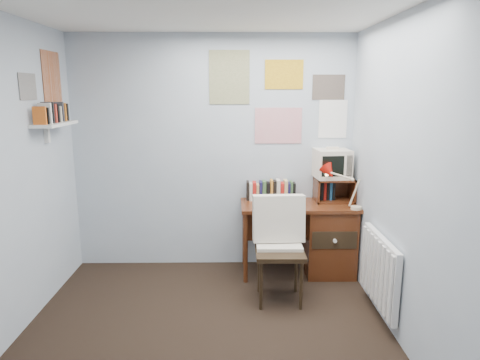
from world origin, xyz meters
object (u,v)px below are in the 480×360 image
object	(u,v)px
desk_chair	(280,253)
tv_riser	(334,190)
wall_shelf	(55,124)
desk	(323,236)
desk_lamp	(357,190)
crt_tv	(332,162)
radiator	(380,271)

from	to	relation	value
desk_chair	tv_riser	xyz separation A→B (m)	(0.65, 0.74, 0.41)
wall_shelf	tv_riser	bearing A→B (deg)	10.32
tv_riser	desk	bearing A→B (deg)	-137.04
desk	desk_lamp	xyz separation A→B (m)	(0.27, -0.22, 0.55)
desk	crt_tv	world-z (taller)	crt_tv
tv_riser	wall_shelf	xyz separation A→B (m)	(-2.69, -0.49, 0.74)
desk_chair	crt_tv	xyz separation A→B (m)	(0.62, 0.76, 0.70)
desk	wall_shelf	xyz separation A→B (m)	(-2.57, -0.38, 1.21)
tv_riser	wall_shelf	world-z (taller)	wall_shelf
desk	desk_lamp	distance (m)	0.65
desk	tv_riser	size ratio (longest dim) A/B	3.00
wall_shelf	desk	bearing A→B (deg)	8.40
desk_chair	tv_riser	distance (m)	1.07
radiator	desk	bearing A→B (deg)	107.24
crt_tv	radiator	bearing A→B (deg)	-84.78
desk	tv_riser	bearing A→B (deg)	42.96
desk	radiator	bearing A→B (deg)	-72.76
desk	crt_tv	distance (m)	0.79
desk	wall_shelf	size ratio (longest dim) A/B	1.94
desk_lamp	tv_riser	distance (m)	0.37
desk	desk_chair	size ratio (longest dim) A/B	1.28
radiator	wall_shelf	size ratio (longest dim) A/B	1.29
desk_chair	wall_shelf	world-z (taller)	wall_shelf
crt_tv	tv_riser	bearing A→B (deg)	-39.96
desk_lamp	wall_shelf	bearing A→B (deg)	173.06
desk	radiator	distance (m)	0.97
desk_lamp	tv_riser	bearing A→B (deg)	104.28
tv_riser	crt_tv	world-z (taller)	crt_tv
desk_chair	tv_riser	size ratio (longest dim) A/B	2.35
desk	crt_tv	bearing A→B (deg)	55.54
desk_lamp	wall_shelf	world-z (taller)	wall_shelf
crt_tv	radiator	distance (m)	1.32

